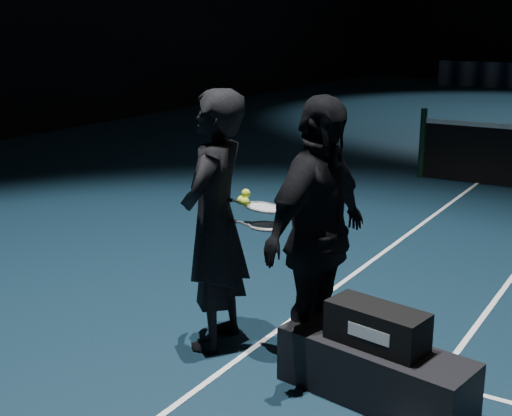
{
  "coord_description": "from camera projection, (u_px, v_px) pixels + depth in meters",
  "views": [
    {
      "loc": [
        -2.82,
        -10.93,
        2.52
      ],
      "look_at": [
        -5.44,
        -6.64,
        1.15
      ],
      "focal_mm": 50.0,
      "sensor_mm": 36.0,
      "label": 1
    }
  ],
  "objects": [
    {
      "name": "tennis_balls",
      "position": [
        244.0,
        199.0,
        5.24
      ],
      "size": [
        0.12,
        0.1,
        0.12
      ],
      "primitive_type": null,
      "color": "#90BF28",
      "rests_on": "racket_upper"
    },
    {
      "name": "racket_upper",
      "position": [
        264.0,
        208.0,
        5.22
      ],
      "size": [
        0.7,
        0.3,
        0.1
      ],
      "primitive_type": null,
      "rotation": [
        0.0,
        0.1,
        0.13
      ],
      "color": "black",
      "rests_on": "player_b"
    },
    {
      "name": "racket_bag",
      "position": [
        377.0,
        326.0,
        4.7
      ],
      "size": [
        0.71,
        0.4,
        0.27
      ],
      "primitive_type": "cube",
      "rotation": [
        0.0,
        0.0,
        -0.17
      ],
      "color": "black",
      "rests_on": "player_bench"
    },
    {
      "name": "racket_lower",
      "position": [
        267.0,
        226.0,
        5.2
      ],
      "size": [
        0.69,
        0.26,
        0.03
      ],
      "primitive_type": null,
      "rotation": [
        0.0,
        0.0,
        0.06
      ],
      "color": "black",
      "rests_on": "player_a"
    },
    {
      "name": "player_bench",
      "position": [
        375.0,
        372.0,
        4.79
      ],
      "size": [
        1.39,
        0.67,
        0.4
      ],
      "primitive_type": "cube",
      "rotation": [
        0.0,
        0.0,
        -0.17
      ],
      "color": "black",
      "rests_on": "floor"
    },
    {
      "name": "net_post_left",
      "position": [
        422.0,
        143.0,
        11.32
      ],
      "size": [
        0.1,
        0.1,
        1.1
      ],
      "primitive_type": "cylinder",
      "color": "black",
      "rests_on": "floor"
    },
    {
      "name": "player_b",
      "position": [
        317.0,
        237.0,
        5.02
      ],
      "size": [
        0.6,
        1.22,
        2.01
      ],
      "primitive_type": "imported",
      "rotation": [
        0.0,
        0.0,
        1.48
      ],
      "color": "black",
      "rests_on": "floor"
    },
    {
      "name": "bag_signature",
      "position": [
        368.0,
        334.0,
        4.58
      ],
      "size": [
        0.31,
        0.06,
        0.09
      ],
      "primitive_type": "cube",
      "rotation": [
        0.0,
        0.0,
        -0.17
      ],
      "color": "white",
      "rests_on": "racket_bag"
    },
    {
      "name": "player_a",
      "position": [
        215.0,
        221.0,
        5.41
      ],
      "size": [
        0.61,
        0.81,
        2.01
      ],
      "primitive_type": "imported",
      "rotation": [
        0.0,
        0.0,
        -1.38
      ],
      "color": "black",
      "rests_on": "floor"
    }
  ]
}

